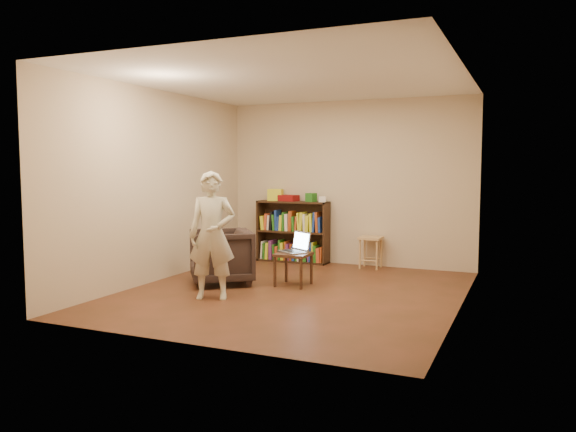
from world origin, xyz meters
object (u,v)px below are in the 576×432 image
at_px(stool, 371,243).
at_px(laptop, 296,248).
at_px(side_table, 293,258).
at_px(armchair, 221,257).
at_px(person, 212,235).
at_px(bookshelf, 293,235).

relative_size(stool, laptop, 1.04).
bearing_deg(side_table, laptop, 89.63).
height_order(stool, laptop, laptop).
relative_size(armchair, person, 0.53).
bearing_deg(stool, bookshelf, 177.23).
xyz_separation_m(bookshelf, person, (0.14, -2.77, 0.31)).
xyz_separation_m(stool, person, (-1.19, -2.71, 0.36)).
bearing_deg(armchair, laptop, 73.50).
relative_size(bookshelf, side_table, 2.78).
distance_m(bookshelf, person, 2.79).
distance_m(armchair, laptop, 1.01).
bearing_deg(laptop, person, -85.01).
bearing_deg(armchair, bookshelf, 137.08).
bearing_deg(bookshelf, laptop, -65.98).
relative_size(bookshelf, person, 0.80).
height_order(stool, person, person).
distance_m(laptop, person, 1.31).
height_order(bookshelf, laptop, bookshelf).
xyz_separation_m(armchair, side_table, (0.93, 0.27, -0.01)).
bearing_deg(stool, person, -113.69).
bearing_deg(stool, laptop, -110.67).
distance_m(bookshelf, stool, 1.33).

